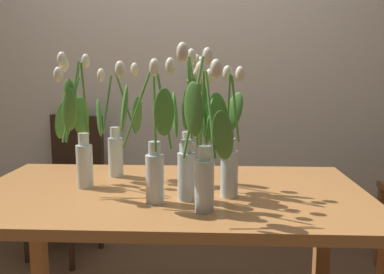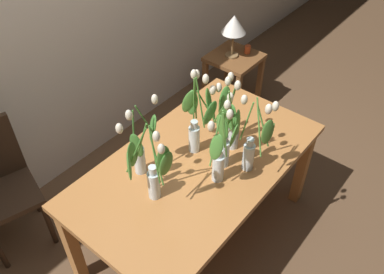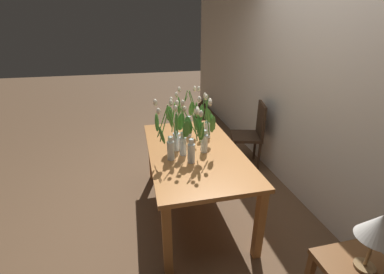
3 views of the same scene
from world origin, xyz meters
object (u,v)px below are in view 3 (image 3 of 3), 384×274
at_px(dining_table, 194,158).
at_px(tulip_vase_3, 205,131).
at_px(tulip_vase_0, 207,123).
at_px(dining_chair, 252,132).
at_px(tulip_vase_4, 186,136).
at_px(tulip_vase_1, 194,144).
at_px(tulip_vase_2, 168,139).
at_px(table_lamp, 379,228).
at_px(tulip_vase_6, 175,130).
at_px(tulip_vase_5, 188,116).

height_order(dining_table, tulip_vase_3, tulip_vase_3).
height_order(tulip_vase_0, tulip_vase_3, tulip_vase_3).
bearing_deg(tulip_vase_3, dining_chair, 133.13).
bearing_deg(dining_table, tulip_vase_4, -46.36).
xyz_separation_m(tulip_vase_0, tulip_vase_1, (0.50, -0.26, 0.01)).
relative_size(tulip_vase_2, table_lamp, 1.42).
height_order(dining_table, tulip_vase_2, tulip_vase_2).
distance_m(tulip_vase_6, table_lamp, 1.71).
distance_m(dining_chair, table_lamp, 2.24).
height_order(tulip_vase_2, dining_chair, tulip_vase_2).
bearing_deg(table_lamp, tulip_vase_0, -162.73).
relative_size(tulip_vase_3, tulip_vase_6, 1.08).
xyz_separation_m(tulip_vase_5, dining_chair, (-0.41, 1.01, -0.44)).
distance_m(tulip_vase_0, tulip_vase_6, 0.45).
height_order(tulip_vase_2, tulip_vase_6, tulip_vase_2).
bearing_deg(tulip_vase_4, tulip_vase_6, -150.53).
bearing_deg(table_lamp, tulip_vase_1, -146.29).
relative_size(tulip_vase_6, table_lamp, 1.33).
bearing_deg(tulip_vase_2, tulip_vase_0, 130.37).
distance_m(dining_table, tulip_vase_4, 0.33).
height_order(tulip_vase_0, table_lamp, tulip_vase_0).
height_order(tulip_vase_3, tulip_vase_5, tulip_vase_3).
distance_m(tulip_vase_5, table_lamp, 1.92).
xyz_separation_m(dining_chair, table_lamp, (2.19, -0.30, 0.33)).
distance_m(tulip_vase_4, dining_chair, 1.49).
bearing_deg(tulip_vase_2, tulip_vase_3, 97.46).
distance_m(tulip_vase_0, tulip_vase_5, 0.23).
bearing_deg(tulip_vase_3, tulip_vase_5, -172.14).
bearing_deg(tulip_vase_3, table_lamp, 25.99).
height_order(tulip_vase_4, dining_chair, tulip_vase_4).
xyz_separation_m(tulip_vase_4, tulip_vase_6, (-0.14, -0.08, 0.01)).
bearing_deg(dining_table, table_lamp, 27.13).
relative_size(tulip_vase_2, tulip_vase_4, 1.00).
relative_size(tulip_vase_5, tulip_vase_6, 1.05).
height_order(tulip_vase_0, tulip_vase_1, tulip_vase_0).
xyz_separation_m(tulip_vase_0, tulip_vase_2, (0.41, -0.48, 0.04)).
bearing_deg(tulip_vase_2, tulip_vase_6, 152.46).
bearing_deg(tulip_vase_2, tulip_vase_4, 104.21).
distance_m(tulip_vase_0, tulip_vase_1, 0.56).
distance_m(tulip_vase_0, tulip_vase_4, 0.48).
relative_size(tulip_vase_0, tulip_vase_1, 1.03).
bearing_deg(tulip_vase_5, tulip_vase_3, 7.86).
relative_size(tulip_vase_0, tulip_vase_2, 0.92).
bearing_deg(tulip_vase_4, tulip_vase_1, 18.63).
height_order(tulip_vase_1, tulip_vase_4, tulip_vase_4).
bearing_deg(dining_chair, tulip_vase_5, -68.04).
relative_size(tulip_vase_3, tulip_vase_5, 1.03).
distance_m(tulip_vase_5, dining_chair, 1.17).
relative_size(dining_table, tulip_vase_0, 3.08).
bearing_deg(dining_table, tulip_vase_5, 177.50).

